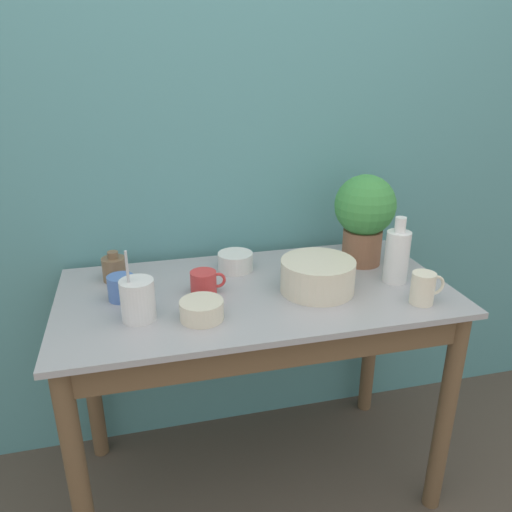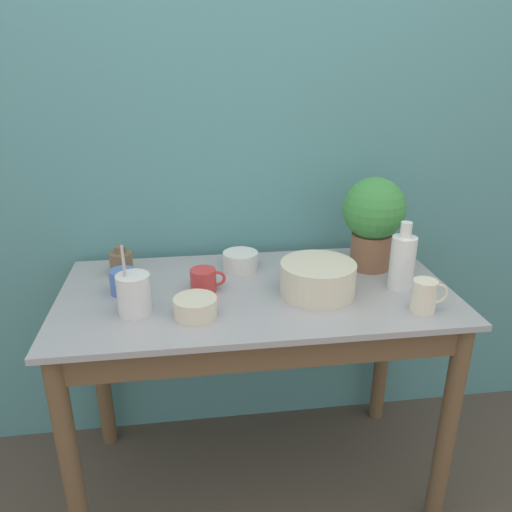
% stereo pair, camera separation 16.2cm
% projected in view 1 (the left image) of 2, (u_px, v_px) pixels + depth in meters
% --- Properties ---
extents(wall_back, '(6.00, 0.05, 2.40)m').
position_uv_depth(wall_back, '(231.00, 153.00, 1.87)').
color(wall_back, teal).
rests_on(wall_back, ground_plane).
extents(counter_table, '(1.29, 0.66, 0.82)m').
position_uv_depth(counter_table, '(258.00, 336.00, 1.70)').
color(counter_table, brown).
rests_on(counter_table, ground_plane).
extents(potted_plant, '(0.22, 0.22, 0.33)m').
position_uv_depth(potted_plant, '(364.00, 214.00, 1.81)').
color(potted_plant, '#8C5B42').
rests_on(potted_plant, counter_table).
extents(bowl_wash_large, '(0.24, 0.24, 0.11)m').
position_uv_depth(bowl_wash_large, '(318.00, 276.00, 1.64)').
color(bowl_wash_large, beige).
rests_on(bowl_wash_large, counter_table).
extents(bottle_tall, '(0.08, 0.08, 0.23)m').
position_uv_depth(bottle_tall, '(397.00, 255.00, 1.69)').
color(bottle_tall, white).
rests_on(bottle_tall, counter_table).
extents(bottle_short, '(0.08, 0.08, 0.11)m').
position_uv_depth(bottle_short, '(114.00, 268.00, 1.72)').
color(bottle_short, brown).
rests_on(bottle_short, counter_table).
extents(mug_blue, '(0.12, 0.08, 0.08)m').
position_uv_depth(mug_blue, '(122.00, 288.00, 1.58)').
color(mug_blue, '#4C70B7').
rests_on(mug_blue, counter_table).
extents(mug_cream, '(0.11, 0.07, 0.10)m').
position_uv_depth(mug_cream, '(424.00, 288.00, 1.56)').
color(mug_cream, beige).
rests_on(mug_cream, counter_table).
extents(mug_red, '(0.12, 0.09, 0.08)m').
position_uv_depth(mug_red, '(204.00, 283.00, 1.62)').
color(mug_red, '#C63838').
rests_on(mug_red, counter_table).
extents(bowl_small_cream, '(0.13, 0.13, 0.06)m').
position_uv_depth(bowl_small_cream, '(202.00, 310.00, 1.47)').
color(bowl_small_cream, beige).
rests_on(bowl_small_cream, counter_table).
extents(bowl_small_enamel_white, '(0.13, 0.13, 0.06)m').
position_uv_depth(bowl_small_enamel_white, '(235.00, 261.00, 1.81)').
color(bowl_small_enamel_white, silver).
rests_on(bowl_small_enamel_white, counter_table).
extents(utensil_cup, '(0.10, 0.10, 0.22)m').
position_uv_depth(utensil_cup, '(138.00, 300.00, 1.45)').
color(utensil_cup, silver).
rests_on(utensil_cup, counter_table).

